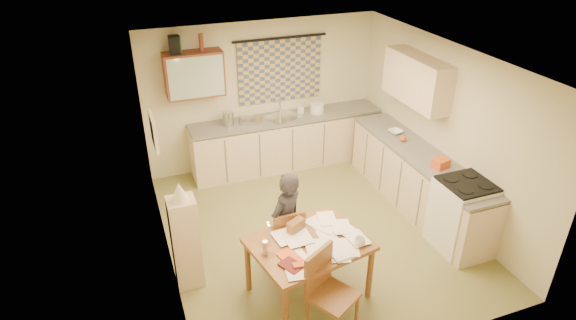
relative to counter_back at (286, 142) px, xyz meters
name	(u,v)px	position (x,y,z in m)	size (l,w,h in m)	color
floor	(313,230)	(-0.31, -1.95, -0.46)	(4.00, 4.50, 0.02)	olive
ceiling	(318,58)	(-0.31, -1.95, 2.06)	(4.00, 4.50, 0.02)	white
wall_back	(263,95)	(-0.31, 0.31, 0.80)	(4.00, 0.02, 2.50)	beige
wall_front	(412,258)	(-0.31, -4.21, 0.80)	(4.00, 0.02, 2.50)	beige
wall_left	(159,180)	(-2.32, -1.95, 0.80)	(0.02, 4.50, 2.50)	beige
wall_right	(444,130)	(1.70, -1.95, 0.80)	(0.02, 4.50, 2.50)	beige
window_blind	(280,71)	(-0.01, 0.27, 1.20)	(1.45, 0.03, 1.05)	#374973
curtain_rod	(280,38)	(-0.01, 0.25, 1.75)	(0.04, 0.04, 1.60)	black
wall_cabinet	(194,74)	(-1.46, 0.13, 1.35)	(0.90, 0.34, 0.70)	maroon
wall_cabinet_glass	(196,78)	(-1.46, -0.04, 1.35)	(0.84, 0.02, 0.64)	#99B2A5
upper_cabinet_right	(417,80)	(1.52, -1.40, 1.40)	(0.34, 1.30, 0.70)	#CFB08E
framed_print	(154,131)	(-2.28, -1.55, 1.25)	(0.04, 0.50, 0.40)	beige
print_canvas	(156,131)	(-2.26, -1.55, 1.25)	(0.01, 0.42, 0.32)	silver
counter_back	(286,142)	(0.00, 0.00, 0.00)	(3.30, 0.62, 0.92)	#CFB08E
counter_right	(417,180)	(1.39, -1.91, 0.00)	(0.62, 2.95, 0.92)	#CFB08E
stove	(461,215)	(1.39, -2.94, 0.04)	(0.64, 0.64, 0.99)	white
sink	(283,120)	(-0.06, 0.00, 0.43)	(0.55, 0.45, 0.10)	silver
tap	(280,106)	(-0.05, 0.18, 0.61)	(0.03, 0.03, 0.28)	silver
dish_rack	(251,120)	(-0.62, 0.00, 0.50)	(0.35, 0.30, 0.06)	silver
kettle	(228,119)	(-1.01, 0.00, 0.59)	(0.18, 0.18, 0.24)	silver
mixing_bowl	(317,108)	(0.56, 0.00, 0.55)	(0.24, 0.24, 0.16)	white
soap_bottle	(301,109)	(0.28, 0.05, 0.55)	(0.10, 0.10, 0.17)	white
bowl	(395,132)	(1.39, -1.21, 0.49)	(0.27, 0.27, 0.05)	white
orange_bag	(441,163)	(1.39, -2.37, 0.53)	(0.22, 0.16, 0.12)	#D34D1B
fruit_orange	(403,138)	(1.34, -1.50, 0.52)	(0.10, 0.10, 0.10)	#D34D1B
speaker	(174,45)	(-1.72, 0.13, 1.83)	(0.16, 0.20, 0.26)	black
bottle_green	(179,44)	(-1.65, 0.13, 1.83)	(0.07, 0.07, 0.26)	#195926
bottle_brown	(201,42)	(-1.32, 0.13, 1.83)	(0.07, 0.07, 0.26)	maroon
dining_table	(308,268)	(-0.86, -3.08, -0.07)	(1.44, 1.19, 0.75)	brown
chair_far	(285,248)	(-0.96, -2.52, -0.18)	(0.42, 0.42, 0.89)	brown
chair_near	(331,307)	(-0.85, -3.67, -0.14)	(0.61, 0.61, 0.99)	brown
person	(286,222)	(-0.94, -2.55, 0.24)	(0.60, 0.54, 1.38)	black
shelf_stand	(186,243)	(-2.15, -2.40, 0.15)	(0.32, 0.30, 1.20)	#CFB08E
lampshade	(179,192)	(-2.15, -2.40, 0.86)	(0.20, 0.20, 0.22)	beige
letter_rack	(296,226)	(-0.93, -2.84, 0.38)	(0.22, 0.10, 0.16)	brown
mug	(360,242)	(-0.35, -3.32, 0.35)	(0.14, 0.14, 0.10)	white
magazine	(285,270)	(-1.28, -3.43, 0.31)	(0.27, 0.30, 0.02)	maroon
book	(282,261)	(-1.26, -3.28, 0.31)	(0.25, 0.30, 0.02)	#D34D1B
orange_box	(299,266)	(-1.13, -3.42, 0.32)	(0.12, 0.08, 0.04)	#D34D1B
eyeglasses	(339,253)	(-0.63, -3.37, 0.31)	(0.13, 0.04, 0.02)	black
candle_holder	(265,248)	(-1.39, -3.11, 0.39)	(0.06, 0.06, 0.18)	silver
candle	(269,234)	(-1.35, -3.13, 0.59)	(0.02, 0.02, 0.22)	white
candle_flame	(268,223)	(-1.35, -3.10, 0.71)	(0.02, 0.02, 0.02)	#FFCC66
papers	(322,241)	(-0.73, -3.13, 0.31)	(1.09, 1.05, 0.03)	white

